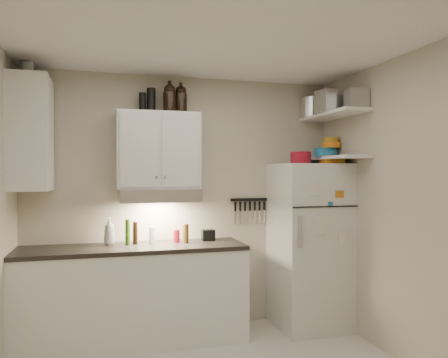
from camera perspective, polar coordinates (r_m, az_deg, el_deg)
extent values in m
cube|color=white|center=(3.25, 0.11, 18.85)|extent=(3.20, 3.00, 0.02)
cube|color=#BCB4A0|center=(4.57, -5.13, -3.07)|extent=(3.20, 0.02, 2.60)
cube|color=#BCB4A0|center=(3.86, 23.77, -3.79)|extent=(0.02, 3.00, 2.60)
cube|color=white|center=(4.33, -11.73, -14.83)|extent=(2.10, 0.60, 0.88)
cube|color=black|center=(4.23, -11.74, -8.82)|extent=(2.10, 0.62, 0.04)
cube|color=white|center=(4.34, -8.60, 3.67)|extent=(0.80, 0.33, 0.75)
cube|color=white|center=(4.22, -23.90, 5.41)|extent=(0.33, 0.55, 1.00)
cube|color=silver|center=(4.28, -8.48, -2.11)|extent=(0.76, 0.46, 0.12)
cube|color=silver|center=(4.69, 11.07, -8.51)|extent=(0.70, 0.68, 1.70)
cube|color=white|center=(4.65, 14.09, 8.10)|extent=(0.30, 0.95, 0.03)
cube|color=white|center=(4.61, 14.08, 2.67)|extent=(0.30, 0.95, 0.03)
cube|color=black|center=(4.72, 3.32, -2.70)|extent=(0.42, 0.02, 0.03)
cylinder|color=maroon|center=(4.56, 9.98, 2.73)|extent=(0.24, 0.24, 0.12)
cube|color=#C27318|center=(4.59, 13.87, 2.45)|extent=(0.24, 0.28, 0.08)
cylinder|color=silver|center=(4.58, 13.22, 2.49)|extent=(0.06, 0.06, 0.09)
cylinder|color=silver|center=(4.97, 11.52, 9.05)|extent=(0.37, 0.37, 0.21)
cube|color=#AAAAAD|center=(4.58, 13.56, 9.80)|extent=(0.25, 0.23, 0.22)
cube|color=#AAAAAD|center=(4.44, 16.91, 9.90)|extent=(0.23, 0.23, 0.19)
cylinder|color=#1C6B9E|center=(4.82, 13.13, 3.36)|extent=(0.25, 0.25, 0.10)
cylinder|color=orange|center=(4.79, 13.82, 4.32)|extent=(0.20, 0.20, 0.06)
cylinder|color=#B88920|center=(4.79, 13.82, 4.97)|extent=(0.15, 0.15, 0.05)
cylinder|color=#1C6B9E|center=(4.59, 13.17, 3.22)|extent=(0.26, 0.26, 0.06)
cylinder|color=black|center=(4.46, -9.49, 10.05)|extent=(0.11, 0.11, 0.25)
cylinder|color=black|center=(4.44, -10.61, 9.74)|extent=(0.08, 0.08, 0.20)
cylinder|color=silver|center=(4.38, -24.27, 12.80)|extent=(0.14, 0.14, 0.14)
imported|color=white|center=(4.33, -14.75, -6.39)|extent=(0.14, 0.15, 0.29)
cylinder|color=brown|center=(4.31, -5.04, -7.10)|extent=(0.07, 0.07, 0.19)
cylinder|color=#2F5A16|center=(4.27, -12.46, -6.81)|extent=(0.06, 0.06, 0.25)
cylinder|color=black|center=(4.31, -11.52, -6.92)|extent=(0.05, 0.05, 0.22)
cylinder|color=silver|center=(4.32, -9.37, -7.25)|extent=(0.06, 0.06, 0.17)
cylinder|color=maroon|center=(4.37, -6.22, -7.42)|extent=(0.08, 0.08, 0.13)
cube|color=black|center=(4.47, -2.08, -7.34)|extent=(0.13, 0.09, 0.11)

